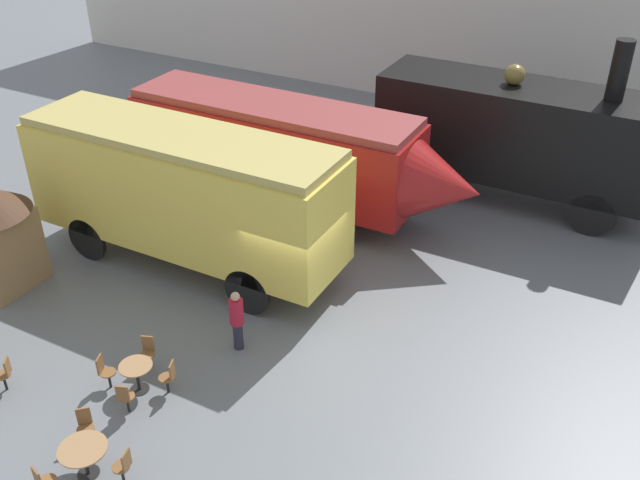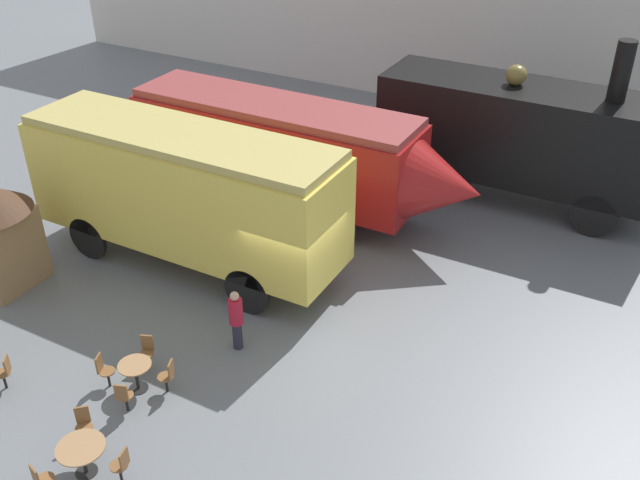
% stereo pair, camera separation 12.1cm
% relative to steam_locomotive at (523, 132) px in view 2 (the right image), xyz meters
% --- Properties ---
extents(ground_plane, '(80.00, 80.00, 0.00)m').
position_rel_steam_locomotive_xyz_m(ground_plane, '(-3.15, -8.63, -2.39)').
color(ground_plane, slate).
extents(backdrop_wall, '(44.00, 0.15, 9.00)m').
position_rel_steam_locomotive_xyz_m(backdrop_wall, '(-3.15, 7.08, 2.11)').
color(backdrop_wall, silver).
rests_on(backdrop_wall, ground_plane).
extents(steam_locomotive, '(9.03, 2.56, 5.65)m').
position_rel_steam_locomotive_xyz_m(steam_locomotive, '(0.00, 0.00, 0.00)').
color(steam_locomotive, black).
rests_on(steam_locomotive, ground_plane).
extents(streamlined_locomotive, '(11.36, 2.45, 3.51)m').
position_rel_steam_locomotive_xyz_m(streamlined_locomotive, '(-5.88, -4.04, -0.28)').
color(streamlined_locomotive, maroon).
rests_on(streamlined_locomotive, ground_plane).
extents(passenger_coach_vintage, '(9.06, 2.56, 4.03)m').
position_rel_steam_locomotive_xyz_m(passenger_coach_vintage, '(-7.06, -8.16, 0.02)').
color(passenger_coach_vintage, '#E0C64C').
rests_on(passenger_coach_vintage, ground_plane).
extents(cafe_table_near, '(0.96, 0.96, 0.71)m').
position_rel_steam_locomotive_xyz_m(cafe_table_near, '(-4.29, -15.24, -1.81)').
color(cafe_table_near, black).
rests_on(cafe_table_near, ground_plane).
extents(cafe_table_far, '(0.75, 0.75, 0.72)m').
position_rel_steam_locomotive_xyz_m(cafe_table_far, '(-4.95, -12.93, -1.86)').
color(cafe_table_far, black).
rests_on(cafe_table_far, ground_plane).
extents(cafe_chair_0, '(0.40, 0.40, 0.87)m').
position_rel_steam_locomotive_xyz_m(cafe_chair_0, '(-4.87, -14.62, -1.88)').
color(cafe_chair_0, black).
rests_on(cafe_chair_0, ground_plane).
extents(cafe_chair_1, '(0.37, 0.39, 0.87)m').
position_rel_steam_locomotive_xyz_m(cafe_chair_1, '(-4.54, -16.06, -1.88)').
color(cafe_chair_1, black).
rests_on(cafe_chair_1, ground_plane).
extents(cafe_chair_2, '(0.38, 0.36, 0.87)m').
position_rel_steam_locomotive_xyz_m(cafe_chair_2, '(-3.46, -15.06, -1.88)').
color(cafe_chair_2, black).
rests_on(cafe_chair_2, ground_plane).
extents(cafe_chair_5, '(0.40, 0.40, 0.87)m').
position_rel_steam_locomotive_xyz_m(cafe_chair_5, '(-7.54, -14.30, -1.88)').
color(cafe_chair_5, black).
rests_on(cafe_chair_5, ground_plane).
extents(cafe_chair_7, '(0.39, 0.38, 0.87)m').
position_rel_steam_locomotive_xyz_m(cafe_chair_7, '(-5.65, -13.20, -1.88)').
color(cafe_chair_7, black).
rests_on(cafe_chair_7, ground_plane).
extents(cafe_chair_8, '(0.38, 0.39, 0.87)m').
position_rel_steam_locomotive_xyz_m(cafe_chair_8, '(-4.68, -13.63, -1.88)').
color(cafe_chair_8, black).
rests_on(cafe_chair_8, ground_plane).
extents(cafe_chair_9, '(0.39, 0.38, 0.87)m').
position_rel_steam_locomotive_xyz_m(cafe_chair_9, '(-4.25, -12.66, -1.88)').
color(cafe_chair_9, black).
rests_on(cafe_chair_9, ground_plane).
extents(cafe_chair_10, '(0.38, 0.39, 0.87)m').
position_rel_steam_locomotive_xyz_m(cafe_chair_10, '(-5.22, -12.23, -1.88)').
color(cafe_chair_10, black).
rests_on(cafe_chair_10, ground_plane).
extents(visitor_person, '(0.34, 0.34, 1.64)m').
position_rel_steam_locomotive_xyz_m(visitor_person, '(-3.77, -10.66, -1.50)').
color(visitor_person, '#262633').
rests_on(visitor_person, ground_plane).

